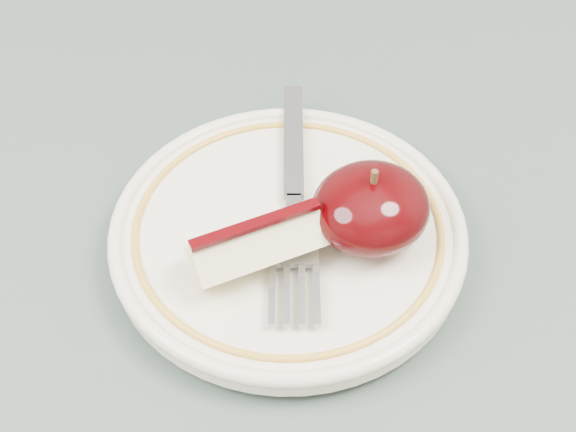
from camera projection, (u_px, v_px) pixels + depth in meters
name	position (u px, v px, depth m)	size (l,w,h in m)	color
table	(214.00, 354.00, 0.52)	(0.90, 0.90, 0.75)	brown
plate	(288.00, 232.00, 0.46)	(0.20, 0.20, 0.02)	beige
apple_half	(371.00, 208.00, 0.44)	(0.07, 0.06, 0.05)	black
apple_wedge	(256.00, 245.00, 0.43)	(0.07, 0.03, 0.03)	#FFF0BB
fork	(294.00, 199.00, 0.46)	(0.10, 0.18, 0.00)	gray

